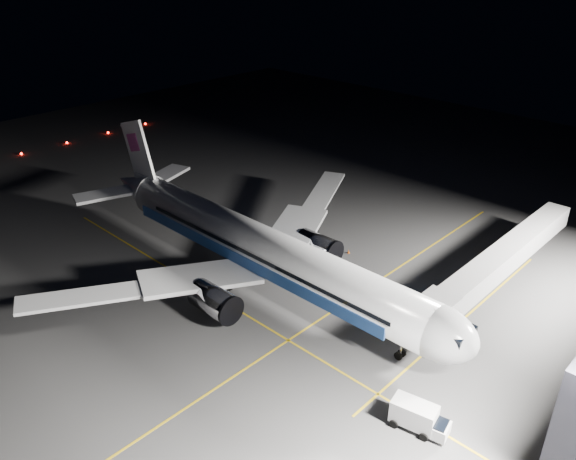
# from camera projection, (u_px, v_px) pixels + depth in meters

# --- Properties ---
(ground) EXTENTS (200.00, 200.00, 0.00)m
(ground) POSITION_uv_depth(u_px,v_px,m) (264.00, 285.00, 71.62)
(ground) COLOR #4C4C4F
(ground) RESTS_ON ground
(guide_line_main) EXTENTS (0.25, 80.00, 0.01)m
(guide_line_main) POSITION_uv_depth(u_px,v_px,m) (324.00, 317.00, 65.47)
(guide_line_main) COLOR gold
(guide_line_main) RESTS_ON ground
(guide_line_cross) EXTENTS (70.00, 0.25, 0.01)m
(guide_line_cross) POSITION_uv_depth(u_px,v_px,m) (229.00, 304.00, 67.75)
(guide_line_cross) COLOR gold
(guide_line_cross) RESTS_ON ground
(guide_line_side) EXTENTS (0.25, 40.00, 0.01)m
(guide_line_side) POSITION_uv_depth(u_px,v_px,m) (459.00, 322.00, 64.54)
(guide_line_side) COLOR gold
(guide_line_side) RESTS_ON ground
(airliner) EXTENTS (61.48, 54.22, 16.64)m
(airliner) POSITION_uv_depth(u_px,v_px,m) (257.00, 247.00, 69.94)
(airliner) COLOR silver
(airliner) RESTS_ON ground
(jet_bridge) EXTENTS (3.60, 34.40, 6.30)m
(jet_bridge) POSITION_uv_depth(u_px,v_px,m) (498.00, 262.00, 67.65)
(jet_bridge) COLOR #B2B2B7
(jet_bridge) RESTS_ON ground
(taxiway_lights) EXTENTS (0.44, 60.44, 0.44)m
(taxiway_lights) POSITION_uv_depth(u_px,v_px,m) (21.00, 154.00, 115.80)
(taxiway_lights) COLOR #FF140A
(taxiway_lights) RESTS_ON ground
(service_truck) EXTENTS (5.49, 3.08, 2.65)m
(service_truck) POSITION_uv_depth(u_px,v_px,m) (419.00, 417.00, 49.76)
(service_truck) COLOR silver
(service_truck) RESTS_ON ground
(baggage_tug) EXTENTS (2.67, 2.29, 1.73)m
(baggage_tug) POSITION_uv_depth(u_px,v_px,m) (309.00, 229.00, 83.86)
(baggage_tug) COLOR black
(baggage_tug) RESTS_ON ground
(safety_cone_a) EXTENTS (0.38, 0.38, 0.57)m
(safety_cone_a) POSITION_uv_depth(u_px,v_px,m) (268.00, 262.00, 76.14)
(safety_cone_a) COLOR #EC5609
(safety_cone_a) RESTS_ON ground
(safety_cone_b) EXTENTS (0.36, 0.36, 0.55)m
(safety_cone_b) POSITION_uv_depth(u_px,v_px,m) (348.00, 251.00, 78.90)
(safety_cone_b) COLOR #EC5609
(safety_cone_b) RESTS_ON ground
(safety_cone_c) EXTENTS (0.39, 0.39, 0.58)m
(safety_cone_c) POSITION_uv_depth(u_px,v_px,m) (288.00, 269.00, 74.60)
(safety_cone_c) COLOR #EC5609
(safety_cone_c) RESTS_ON ground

